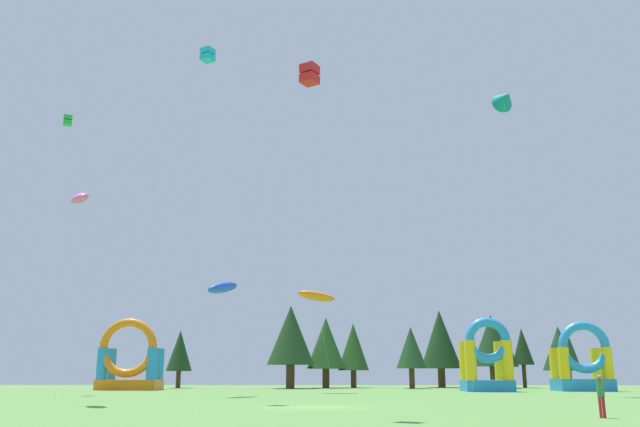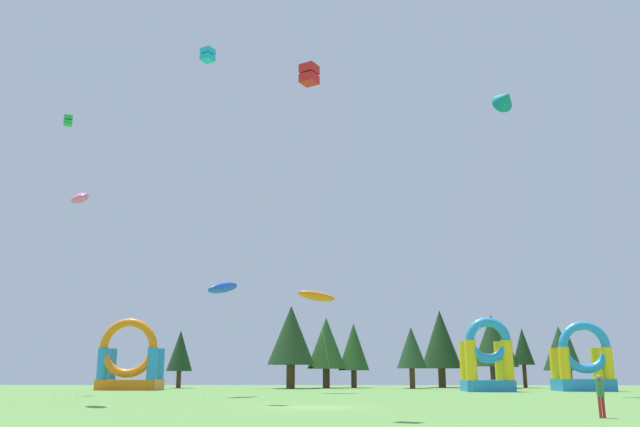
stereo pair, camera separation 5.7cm
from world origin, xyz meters
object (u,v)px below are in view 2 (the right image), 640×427
Objects in this scene: kite_red_box at (309,75)px; inflatable_red_slide at (583,366)px; kite_cyan_box at (207,56)px; kite_blue_parafoil at (223,288)px; inflatable_blue_arch at (130,364)px; kite_teal_delta at (506,99)px; person_far_side at (600,392)px; kite_green_box at (68,122)px; kite_orange_parafoil at (316,296)px; kite_pink_parafoil at (80,198)px; inflatable_yellow_castle at (487,363)px.

inflatable_red_slide is at bearing 55.65° from kite_red_box.
kite_cyan_box is 3.73× the size of inflatable_red_slide.
kite_blue_parafoil reaches higher than inflatable_blue_arch.
kite_teal_delta is 15.57× the size of person_far_side.
kite_green_box is 24.75m from kite_blue_parafoil.
kite_red_box reaches higher than kite_blue_parafoil.
inflatable_red_slide is (46.80, -2.86, -0.22)m from inflatable_blue_arch.
kite_orange_parafoil is 36.25m from person_far_side.
kite_red_box is 32.71m from kite_orange_parafoil.
inflatable_blue_arch is (3.95, 11.72, -22.92)m from kite_green_box.
kite_green_box is (-16.50, 14.52, 0.68)m from kite_cyan_box.
kite_teal_delta is at bearing -16.58° from kite_orange_parafoil.
kite_cyan_box is 2.70× the size of kite_blue_parafoil.
kite_cyan_box reaches higher than kite_red_box.
inflatable_red_slide is (50.74, 8.87, -23.14)m from kite_green_box.
kite_teal_delta is (41.78, -2.51, 0.83)m from kite_green_box.
kite_teal_delta is (32.08, 16.61, 13.77)m from kite_pink_parafoil.
kite_orange_parafoil reaches higher than inflatable_yellow_castle.
inflatable_yellow_castle is (24.36, 21.95, -22.19)m from kite_cyan_box.
kite_red_box is (15.07, -10.00, 3.55)m from kite_pink_parafoil.
person_far_side is at bearing -49.60° from kite_blue_parafoil.
kite_teal_delta reaches higher than kite_pink_parafoil.
kite_green_box is 26.04m from inflatable_blue_arch.
kite_pink_parafoil is 0.80× the size of kite_red_box.
kite_blue_parafoil is at bearing -129.22° from kite_orange_parafoil.
kite_blue_parafoil is (0.31, 8.28, -16.39)m from kite_cyan_box.
kite_cyan_box is 14.42× the size of person_far_side.
person_far_side is (13.04, -32.91, -7.79)m from kite_orange_parafoil.
kite_teal_delta is at bearing -128.22° from inflatable_red_slide.
kite_pink_parafoil is 15.28m from kite_blue_parafoil.
inflatable_yellow_castle reaches higher than person_far_side.
kite_pink_parafoil is 1.88× the size of inflatable_yellow_castle.
kite_red_box is at bearing -124.35° from inflatable_red_slide.
kite_pink_parafoil is 1.96× the size of inflatable_red_slide.
kite_green_box reaches higher than inflatable_blue_arch.
inflatable_yellow_castle is at bearing 29.61° from kite_blue_parafoil.
kite_pink_parafoil reaches higher than inflatable_blue_arch.
kite_blue_parafoil is 1.33× the size of inflatable_yellow_castle.
kite_blue_parafoil is at bearing -64.10° from person_far_side.
kite_orange_parafoil is at bearing -164.34° from inflatable_yellow_castle.
kite_blue_parafoil is 5.34× the size of person_far_side.
kite_orange_parafoil is (24.14, 2.74, -16.75)m from kite_green_box.
person_far_side is at bearing -95.60° from inflatable_yellow_castle.
kite_cyan_box is 18.91m from kite_red_box.
inflatable_red_slide is 9.99m from inflatable_yellow_castle.
kite_pink_parafoil reaches higher than kite_blue_parafoil.
kite_orange_parafoil is at bearing 56.57° from kite_pink_parafoil.
kite_orange_parafoil is (7.64, 17.26, -16.07)m from kite_cyan_box.
inflatable_blue_arch is (-20.19, 8.98, -6.17)m from kite_orange_parafoil.
kite_pink_parafoil is 31.80m from person_far_side.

